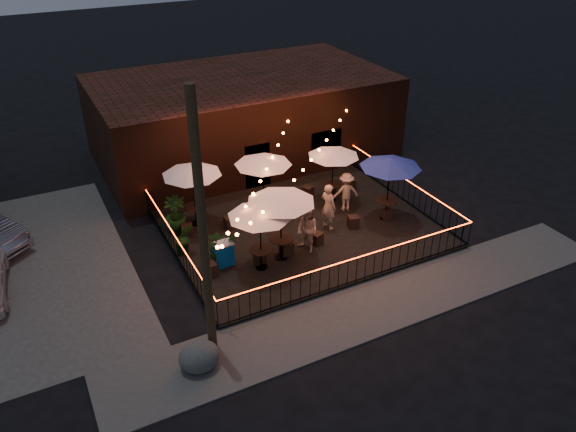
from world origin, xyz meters
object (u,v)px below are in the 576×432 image
object	(u,v)px
utility_pole	(203,234)
boulder	(199,357)
cafe_table_1	(192,171)
cooler	(224,253)
cafe_table_0	(260,212)
cafe_table_4	(391,164)
cafe_table_2	(281,198)
cafe_table_3	(263,161)
cafe_table_5	(333,153)

from	to	relation	value
utility_pole	boulder	world-z (taller)	utility_pole
cafe_table_1	cooler	bearing A→B (deg)	-90.81
cafe_table_0	cafe_table_4	xyz separation A→B (m)	(5.95, 0.83, 0.20)
cafe_table_2	cafe_table_3	size ratio (longest dim) A/B	0.94
cafe_table_0	cafe_table_5	world-z (taller)	cafe_table_0
cafe_table_0	cafe_table_4	distance (m)	6.01
cafe_table_4	boulder	distance (m)	10.60
utility_pole	boulder	size ratio (longest dim) A/B	7.80
cafe_table_4	cooler	bearing A→B (deg)	-179.63
utility_pole	cafe_table_1	bearing A→B (deg)	74.75
cooler	cafe_table_1	bearing A→B (deg)	85.39
utility_pole	cooler	xyz separation A→B (m)	(1.81, 3.66, -3.39)
cafe_table_0	cooler	bearing A→B (deg)	144.61
utility_pole	cafe_table_3	size ratio (longest dim) A/B	2.79
cafe_table_1	cafe_table_4	bearing A→B (deg)	-23.86
utility_pole	cafe_table_2	world-z (taller)	utility_pole
cafe_table_2	cooler	distance (m)	2.88
cafe_table_5	cooler	distance (m)	6.60
cafe_table_1	boulder	world-z (taller)	cafe_table_1
utility_pole	cooler	size ratio (longest dim) A/B	8.87
cafe_table_2	cafe_table_4	size ratio (longest dim) A/B	1.00
cooler	boulder	xyz separation A→B (m)	(-2.41, -4.22, -0.21)
cafe_table_1	cafe_table_3	distance (m)	2.84
utility_pole	cafe_table_1	world-z (taller)	utility_pole
cafe_table_2	cafe_table_3	xyz separation A→B (m)	(0.85, 3.28, -0.13)
cafe_table_0	utility_pole	bearing A→B (deg)	-135.32
cafe_table_0	cafe_table_2	size ratio (longest dim) A/B	0.95
cafe_table_3	boulder	bearing A→B (deg)	-127.11
cafe_table_3	boulder	world-z (taller)	cafe_table_3
cafe_table_1	cafe_table_0	bearing A→B (deg)	-74.95
cafe_table_1	cafe_table_3	size ratio (longest dim) A/B	0.97
cafe_table_5	cafe_table_2	bearing A→B (deg)	-142.95
cafe_table_1	cafe_table_4	size ratio (longest dim) A/B	1.04
cafe_table_3	cafe_table_0	bearing A→B (deg)	-116.50
cafe_table_2	cooler	bearing A→B (deg)	164.85
cafe_table_3	boulder	distance (m)	8.97
cafe_table_0	cooler	distance (m)	2.24
cafe_table_1	cafe_table_3	bearing A→B (deg)	-8.18
utility_pole	cafe_table_4	bearing A→B (deg)	22.69
utility_pole	cafe_table_5	bearing A→B (deg)	38.15
utility_pole	cooler	world-z (taller)	utility_pole
cafe_table_4	boulder	world-z (taller)	cafe_table_4
cafe_table_0	cooler	world-z (taller)	cafe_table_0
cafe_table_3	cafe_table_4	distance (m)	4.98
cafe_table_3	cafe_table_5	bearing A→B (deg)	-6.37
cafe_table_5	cooler	xyz separation A→B (m)	(-5.90, -2.40, -1.73)
cafe_table_0	boulder	distance (m)	5.30
cafe_table_1	cafe_table_3	xyz separation A→B (m)	(2.81, -0.40, -0.01)
utility_pole	cafe_table_5	size ratio (longest dim) A/B	3.34
utility_pole	cafe_table_0	bearing A→B (deg)	44.68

